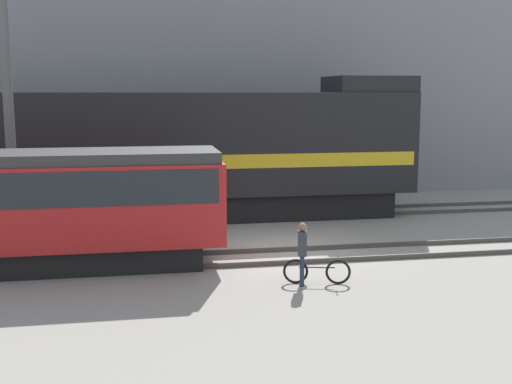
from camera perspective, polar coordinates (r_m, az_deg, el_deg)
ground_plane at (r=19.51m, az=1.88°, el=-5.23°), size 120.00×120.00×0.00m
track_near at (r=18.65m, az=2.46°, el=-5.68°), size 60.00×1.50×0.14m
track_far at (r=24.61m, az=-0.74°, el=-2.05°), size 60.00×1.51×0.14m
building_backdrop at (r=31.66m, az=-3.07°, el=9.63°), size 42.93×6.00×10.26m
freight_locomotive at (r=23.93m, az=-8.81°, el=3.37°), size 19.52×3.04×5.33m
streetcar at (r=18.08m, az=-19.44°, el=-0.95°), size 10.22×2.54×3.20m
bicycle at (r=16.23m, az=5.43°, el=-7.04°), size 1.66×0.57×0.70m
person at (r=15.92m, az=4.13°, el=-4.98°), size 0.30×0.40×1.59m
utility_pole_left at (r=21.07m, az=-21.17°, el=7.45°), size 0.31×0.31×8.89m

